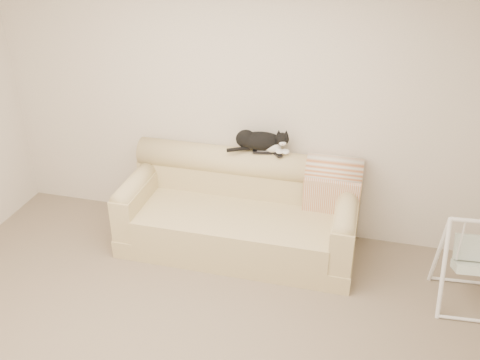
# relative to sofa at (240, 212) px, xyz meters

# --- Properties ---
(room_shell) EXTENTS (5.04, 4.04, 2.60)m
(room_shell) POSITION_rel_sofa_xyz_m (0.01, -1.62, 1.18)
(room_shell) COLOR beige
(room_shell) RESTS_ON ground
(sofa) EXTENTS (2.20, 0.93, 0.90)m
(sofa) POSITION_rel_sofa_xyz_m (0.00, 0.00, 0.00)
(sofa) COLOR tan
(sofa) RESTS_ON ground
(remote_a) EXTENTS (0.19, 0.08, 0.03)m
(remote_a) POSITION_rel_sofa_xyz_m (0.16, 0.22, 0.56)
(remote_a) COLOR black
(remote_a) RESTS_ON sofa
(remote_b) EXTENTS (0.15, 0.16, 0.02)m
(remote_b) POSITION_rel_sofa_xyz_m (0.29, 0.23, 0.56)
(remote_b) COLOR black
(remote_b) RESTS_ON sofa
(tuxedo_cat) EXTENTS (0.58, 0.28, 0.23)m
(tuxedo_cat) POSITION_rel_sofa_xyz_m (0.14, 0.24, 0.66)
(tuxedo_cat) COLOR black
(tuxedo_cat) RESTS_ON sofa
(throw_blanket) EXTENTS (0.51, 0.38, 0.58)m
(throw_blanket) POSITION_rel_sofa_xyz_m (0.84, 0.23, 0.37)
(throw_blanket) COLOR #BE6E3C
(throw_blanket) RESTS_ON sofa
(baby_swing) EXTENTS (0.53, 0.56, 0.82)m
(baby_swing) POSITION_rel_sofa_xyz_m (2.02, -0.35, 0.06)
(baby_swing) COLOR white
(baby_swing) RESTS_ON ground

